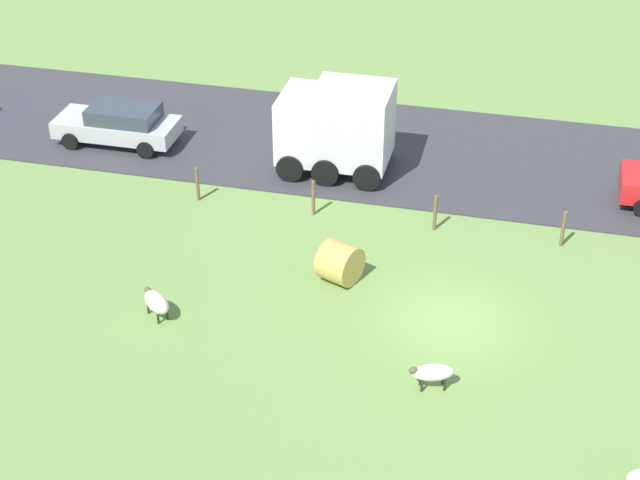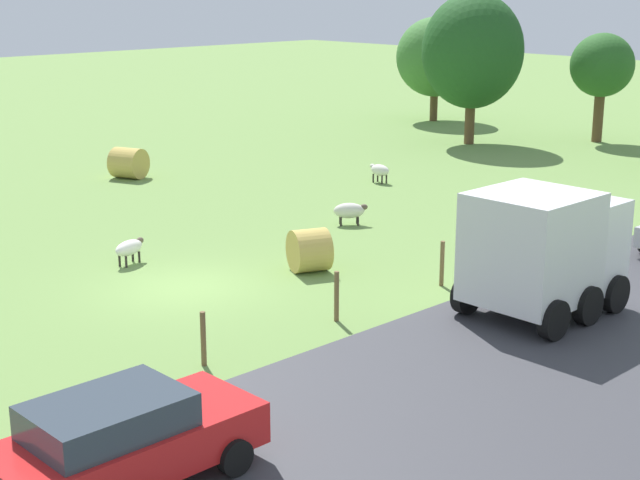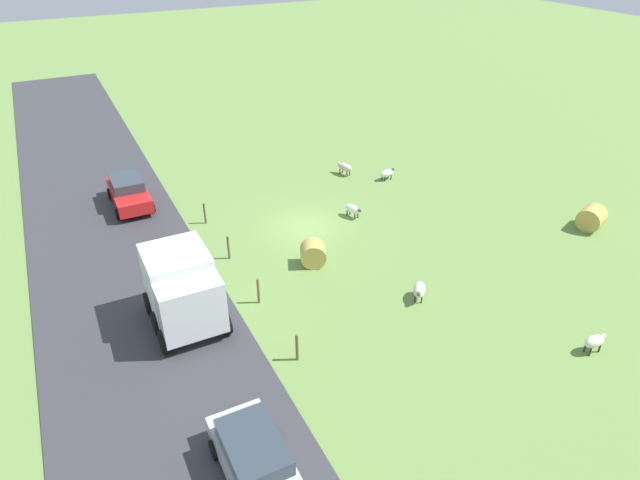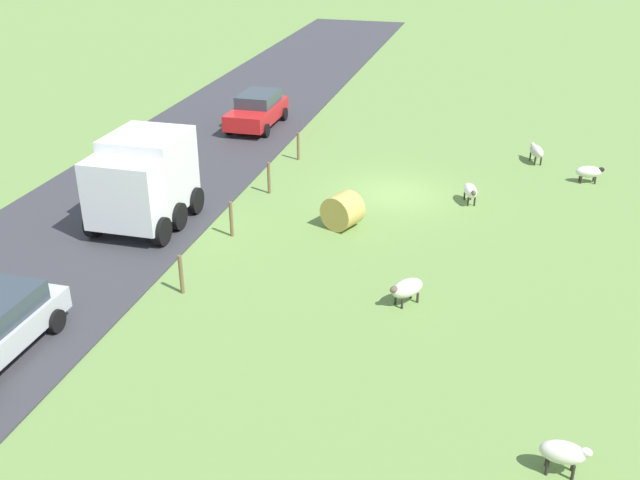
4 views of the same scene
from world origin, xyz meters
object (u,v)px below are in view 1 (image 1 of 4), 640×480
Objects in this scene: truck_1 at (337,126)px; car_1 at (119,123)px; sheep_0 at (432,373)px; sheep_3 at (156,302)px; hay_bale_1 at (340,263)px.

truck_1 is 0.85× the size of car_1.
sheep_3 is at bearing 81.56° from sheep_0.
sheep_0 is 11.99m from truck_1.
sheep_0 is 17.22m from car_1.
car_1 is (0.06, 8.35, -0.89)m from truck_1.
hay_bale_1 is 12.03m from car_1.
sheep_3 is 10.20m from truck_1.
sheep_0 is 5.34m from hay_bale_1.
hay_bale_1 is 0.32× the size of truck_1.
hay_bale_1 is 6.97m from truck_1.
truck_1 is at bearing 24.61° from sheep_0.
sheep_0 is 8.09m from sheep_3.
car_1 reaches higher than hay_bale_1.
truck_1 is (9.65, -3.04, 1.24)m from sheep_3.
truck_1 is at bearing -90.42° from car_1.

